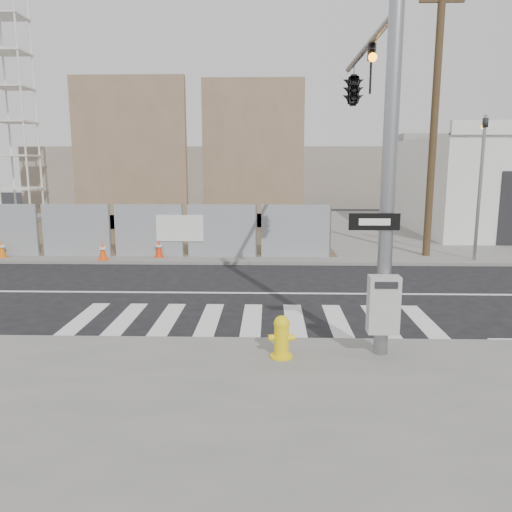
{
  "coord_description": "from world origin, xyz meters",
  "views": [
    {
      "loc": [
        0.4,
        -13.75,
        3.63
      ],
      "look_at": [
        0.08,
        -1.74,
        1.4
      ],
      "focal_mm": 35.0,
      "sensor_mm": 36.0,
      "label": 1
    }
  ],
  "objects_px": {
    "traffic_cone_c": "(103,251)",
    "traffic_cone_d": "(159,248)",
    "traffic_cone_b": "(2,249)",
    "signal_pole": "(363,112)",
    "fire_hydrant": "(282,337)",
    "crane_tower": "(11,72)"
  },
  "relations": [
    {
      "from": "signal_pole",
      "to": "crane_tower",
      "type": "xyz_separation_m",
      "value": [
        -17.49,
        19.05,
        4.24
      ]
    },
    {
      "from": "fire_hydrant",
      "to": "traffic_cone_c",
      "type": "relative_size",
      "value": 1.16
    },
    {
      "from": "traffic_cone_d",
      "to": "signal_pole",
      "type": "bearing_deg",
      "value": -47.78
    },
    {
      "from": "traffic_cone_d",
      "to": "fire_hydrant",
      "type": "bearing_deg",
      "value": -65.92
    },
    {
      "from": "signal_pole",
      "to": "traffic_cone_b",
      "type": "height_order",
      "value": "signal_pole"
    },
    {
      "from": "signal_pole",
      "to": "traffic_cone_b",
      "type": "distance_m",
      "value": 14.63
    },
    {
      "from": "fire_hydrant",
      "to": "traffic_cone_b",
      "type": "distance_m",
      "value": 14.22
    },
    {
      "from": "fire_hydrant",
      "to": "traffic_cone_b",
      "type": "xyz_separation_m",
      "value": [
        -10.41,
        9.69,
        -0.06
      ]
    },
    {
      "from": "signal_pole",
      "to": "traffic_cone_c",
      "type": "relative_size",
      "value": 10.23
    },
    {
      "from": "traffic_cone_b",
      "to": "traffic_cone_d",
      "type": "xyz_separation_m",
      "value": [
        5.96,
        0.26,
        -0.0
      ]
    },
    {
      "from": "signal_pole",
      "to": "fire_hydrant",
      "type": "relative_size",
      "value": 8.85
    },
    {
      "from": "traffic_cone_b",
      "to": "traffic_cone_d",
      "type": "height_order",
      "value": "traffic_cone_b"
    },
    {
      "from": "signal_pole",
      "to": "traffic_cone_c",
      "type": "xyz_separation_m",
      "value": [
        -8.24,
        6.27,
        -4.33
      ]
    },
    {
      "from": "traffic_cone_c",
      "to": "traffic_cone_d",
      "type": "relative_size",
      "value": 1.04
    },
    {
      "from": "crane_tower",
      "to": "fire_hydrant",
      "type": "height_order",
      "value": "crane_tower"
    },
    {
      "from": "traffic_cone_b",
      "to": "traffic_cone_d",
      "type": "distance_m",
      "value": 5.97
    },
    {
      "from": "signal_pole",
      "to": "traffic_cone_d",
      "type": "bearing_deg",
      "value": 132.22
    },
    {
      "from": "fire_hydrant",
      "to": "traffic_cone_d",
      "type": "height_order",
      "value": "fire_hydrant"
    },
    {
      "from": "traffic_cone_b",
      "to": "fire_hydrant",
      "type": "bearing_deg",
      "value": -42.95
    },
    {
      "from": "traffic_cone_b",
      "to": "crane_tower",
      "type": "bearing_deg",
      "value": 112.93
    },
    {
      "from": "traffic_cone_c",
      "to": "traffic_cone_d",
      "type": "distance_m",
      "value": 2.05
    },
    {
      "from": "signal_pole",
      "to": "fire_hydrant",
      "type": "distance_m",
      "value": 5.54
    }
  ]
}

